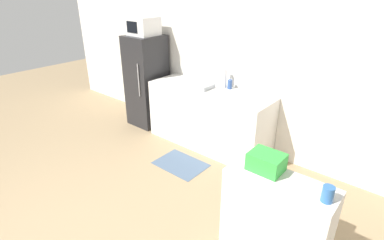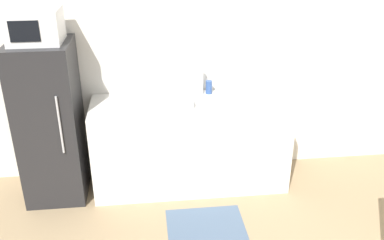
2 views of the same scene
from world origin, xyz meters
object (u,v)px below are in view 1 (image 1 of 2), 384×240
microwave (143,26)px  refrigerator (147,81)px  bottle_tall (224,78)px  basket (266,162)px  jar (328,194)px  bottle_short (230,84)px

microwave → refrigerator: bearing=73.5°
refrigerator → microwave: 0.94m
bottle_tall → basket: (1.58, -1.74, 0.03)m
refrigerator → microwave: size_ratio=3.55×
microwave → jar: (3.56, -1.58, -0.64)m
bottle_short → jar: jar is taller
basket → jar: (0.49, -0.08, -0.01)m
jar → bottle_short: bearing=137.3°
microwave → basket: (3.06, -1.51, -0.63)m
refrigerator → microwave: bearing=-106.5°
bottle_tall → bottle_short: size_ratio=2.09×
microwave → bottle_short: bearing=8.6°
basket → jar: size_ratio=2.20×
bottle_short → jar: (1.98, -1.82, 0.09)m
refrigerator → jar: refrigerator is taller
basket → microwave: bearing=153.8°
bottle_short → basket: basket is taller
microwave → jar: microwave is taller
bottle_short → jar: size_ratio=1.16×
refrigerator → basket: (3.06, -1.51, 0.32)m
microwave → bottle_tall: (1.48, 0.23, -0.66)m
basket → jar: bearing=-9.1°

